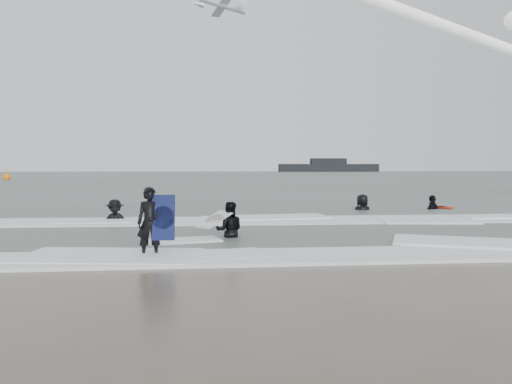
{
  "coord_description": "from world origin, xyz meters",
  "views": [
    {
      "loc": [
        -1.32,
        -10.9,
        1.94
      ],
      "look_at": [
        0.0,
        5.0,
        1.1
      ],
      "focal_mm": 35.0,
      "sensor_mm": 36.0,
      "label": 1
    }
  ],
  "objects": [
    {
      "name": "surfer_centre",
      "position": [
        -2.68,
        -0.28,
        0.0
      ],
      "size": [
        0.59,
        0.42,
        1.52
      ],
      "primitive_type": "imported",
      "rotation": [
        0.0,
        0.0,
        0.12
      ],
      "color": "black",
      "rests_on": "ground"
    },
    {
      "name": "surfer_right_near",
      "position": [
        8.18,
        10.09,
        0.0
      ],
      "size": [
        1.12,
        0.98,
        1.81
      ],
      "primitive_type": "imported",
      "rotation": [
        0.0,
        0.0,
        -2.52
      ],
      "color": "black",
      "rests_on": "ground"
    },
    {
      "name": "sea",
      "position": [
        0.0,
        80.0,
        0.06
      ],
      "size": [
        320.0,
        320.0,
        0.0
      ],
      "primitive_type": "plane",
      "color": "#47544C",
      "rests_on": "ground"
    },
    {
      "name": "airshow_jet",
      "position": [
        22.0,
        52.15,
        21.32
      ],
      "size": [
        50.15,
        21.3,
        8.58
      ],
      "color": "silver",
      "rests_on": "ground"
    },
    {
      "name": "vessel_horizon",
      "position": [
        35.55,
        148.84,
        1.61
      ],
      "size": [
        32.08,
        5.73,
        4.35
      ],
      "color": "black",
      "rests_on": "ground"
    },
    {
      "name": "surfer_breaker",
      "position": [
        -4.77,
        6.62,
        0.0
      ],
      "size": [
        1.09,
        0.68,
        1.63
      ],
      "primitive_type": "imported",
      "rotation": [
        0.0,
        0.0,
        0.07
      ],
      "color": "black",
      "rests_on": "ground"
    },
    {
      "name": "buoy",
      "position": [
        -29.96,
        60.51,
        0.42
      ],
      "size": [
        1.0,
        1.0,
        1.65
      ],
      "color": "orange",
      "rests_on": "ground"
    },
    {
      "name": "surfer_wading",
      "position": [
        -0.94,
        2.29,
        0.0
      ],
      "size": [
        0.78,
        0.62,
        1.54
      ],
      "primitive_type": "imported",
      "rotation": [
        0.0,
        0.0,
        3.09
      ],
      "color": "black",
      "rests_on": "ground"
    },
    {
      "name": "ground",
      "position": [
        0.0,
        0.0,
        0.0
      ],
      "size": [
        320.0,
        320.0,
        0.0
      ],
      "primitive_type": "plane",
      "color": "brown",
      "rests_on": "ground"
    },
    {
      "name": "bodyboards",
      "position": [
        1.7,
        4.07,
        0.5
      ],
      "size": [
        11.84,
        11.29,
        1.25
      ],
      "color": "#0E1441",
      "rests_on": "ground"
    },
    {
      "name": "surf_foam",
      "position": [
        0.0,
        3.7,
        0.04
      ],
      "size": [
        30.03,
        9.06,
        0.09
      ],
      "color": "white",
      "rests_on": "ground"
    },
    {
      "name": "surfer_right_far",
      "position": [
        4.99,
        9.95,
        0.0
      ],
      "size": [
        0.99,
        0.71,
        1.88
      ],
      "primitive_type": "imported",
      "rotation": [
        0.0,
        0.0,
        -3.01
      ],
      "color": "black",
      "rests_on": "ground"
    }
  ]
}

